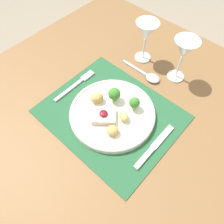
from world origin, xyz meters
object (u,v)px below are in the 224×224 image
dinner_plate (112,113)px  wine_glass_near (184,51)px  fork (77,83)px  wine_glass_far (146,33)px  knife (152,149)px  spoon (150,76)px

dinner_plate → wine_glass_near: 0.32m
wine_glass_near → fork: bearing=-131.9°
dinner_plate → wine_glass_far: size_ratio=1.75×
wine_glass_far → knife: bearing=-48.4°
fork → spoon: bearing=49.5°
fork → wine_glass_far: size_ratio=1.15×
knife → spoon: spoon is taller
dinner_plate → fork: 0.19m
knife → spoon: (-0.19, 0.24, 0.00)m
fork → spoon: size_ratio=1.08×
dinner_plate → wine_glass_far: 0.33m
spoon → wine_glass_far: 0.16m
dinner_plate → spoon: bearing=92.4°
fork → spoon: 0.28m
fork → wine_glass_far: bearing=71.6°
dinner_plate → wine_glass_far: wine_glass_far is taller
knife → wine_glass_far: size_ratio=1.15×
wine_glass_far → fork: bearing=-108.5°
spoon → fork: bearing=-128.1°
knife → wine_glass_far: 0.43m
wine_glass_near → dinner_plate: bearing=-101.9°
spoon → wine_glass_near: size_ratio=1.02×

